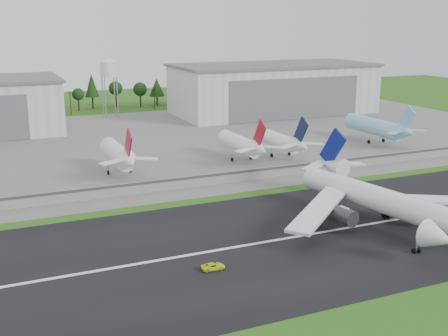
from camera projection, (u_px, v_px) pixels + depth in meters
name	position (u px, v px, depth m)	size (l,w,h in m)	color
ground	(333.00, 252.00, 115.81)	(600.00, 600.00, 0.00)	#2D5814
runway	(307.00, 235.00, 124.67)	(320.00, 60.00, 0.10)	black
runway_centerline	(307.00, 235.00, 124.65)	(220.00, 1.00, 0.02)	white
apron	(160.00, 141.00, 222.20)	(320.00, 150.00, 0.10)	slate
blast_fence	(226.00, 177.00, 164.11)	(240.00, 0.61, 3.50)	gray
hangar_east	(273.00, 88.00, 287.84)	(102.00, 47.00, 25.20)	silver
water_tower	(109.00, 67.00, 271.68)	(8.40, 8.40, 29.40)	#99999E
utility_poles	(114.00, 112.00, 293.14)	(230.00, 3.00, 12.00)	black
treeline	(108.00, 108.00, 306.44)	(320.00, 16.00, 22.00)	black
main_airliner	(377.00, 204.00, 130.14)	(56.24, 59.00, 18.17)	white
ground_vehicle	(213.00, 266.00, 107.08)	(2.13, 4.63, 1.29)	yellow
parked_jet_red_a	(120.00, 155.00, 172.00)	(7.36, 31.29, 16.80)	white
parked_jet_red_b	(244.00, 144.00, 188.31)	(7.36, 31.29, 16.51)	white
parked_jet_navy	(283.00, 141.00, 194.17)	(7.36, 31.29, 16.35)	white
parked_jet_skyblue	(379.00, 127.00, 216.09)	(7.36, 37.29, 17.00)	#85C3E6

